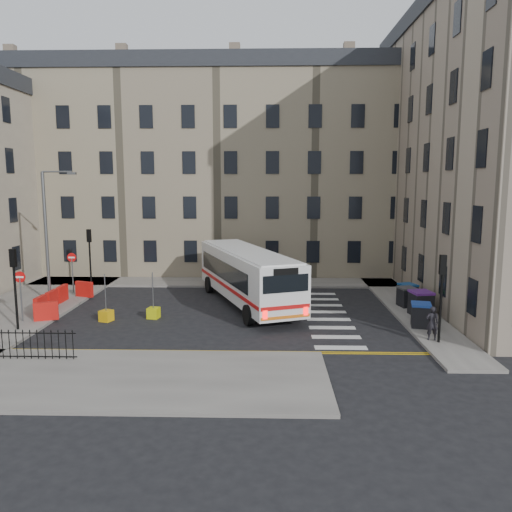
{
  "coord_description": "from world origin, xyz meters",
  "views": [
    {
      "loc": [
        0.7,
        -28.07,
        7.49
      ],
      "look_at": [
        -0.12,
        2.42,
        3.0
      ],
      "focal_mm": 35.0,
      "sensor_mm": 36.0,
      "label": 1
    }
  ],
  "objects_px": {
    "wheelie_bin_b": "(421,303)",
    "streetlamp": "(46,235)",
    "bus": "(247,274)",
    "wheelie_bin_d": "(407,297)",
    "wheelie_bin_e": "(408,293)",
    "bollard_yellow": "(106,316)",
    "wheelie_bin_a": "(421,315)",
    "wheelie_bin_c": "(417,302)",
    "bollard_chevron": "(154,313)",
    "pedestrian": "(432,323)"
  },
  "relations": [
    {
      "from": "wheelie_bin_b",
      "to": "streetlamp",
      "type": "bearing_deg",
      "value": 164.07
    },
    {
      "from": "wheelie_bin_c",
      "to": "wheelie_bin_e",
      "type": "height_order",
      "value": "wheelie_bin_e"
    },
    {
      "from": "wheelie_bin_e",
      "to": "bollard_yellow",
      "type": "distance_m",
      "value": 17.98
    },
    {
      "from": "wheelie_bin_c",
      "to": "wheelie_bin_e",
      "type": "xyz_separation_m",
      "value": [
        0.07,
        2.2,
        0.01
      ]
    },
    {
      "from": "wheelie_bin_b",
      "to": "pedestrian",
      "type": "xyz_separation_m",
      "value": [
        -0.8,
        -4.46,
        0.12
      ]
    },
    {
      "from": "streetlamp",
      "to": "bollard_chevron",
      "type": "xyz_separation_m",
      "value": [
        7.26,
        -3.21,
        -4.04
      ]
    },
    {
      "from": "bus",
      "to": "wheelie_bin_b",
      "type": "relative_size",
      "value": 8.9
    },
    {
      "from": "streetlamp",
      "to": "bollard_yellow",
      "type": "distance_m",
      "value": 7.38
    },
    {
      "from": "wheelie_bin_e",
      "to": "bollard_yellow",
      "type": "height_order",
      "value": "wheelie_bin_e"
    },
    {
      "from": "pedestrian",
      "to": "bollard_yellow",
      "type": "height_order",
      "value": "pedestrian"
    },
    {
      "from": "wheelie_bin_a",
      "to": "streetlamp",
      "type": "bearing_deg",
      "value": 179.71
    },
    {
      "from": "wheelie_bin_b",
      "to": "bollard_yellow",
      "type": "height_order",
      "value": "wheelie_bin_b"
    },
    {
      "from": "bollard_yellow",
      "to": "pedestrian",
      "type": "bearing_deg",
      "value": -11.31
    },
    {
      "from": "streetlamp",
      "to": "bollard_chevron",
      "type": "bearing_deg",
      "value": -23.85
    },
    {
      "from": "bollard_yellow",
      "to": "bollard_chevron",
      "type": "xyz_separation_m",
      "value": [
        2.44,
        0.66,
        0.0
      ]
    },
    {
      "from": "pedestrian",
      "to": "bollard_chevron",
      "type": "distance_m",
      "value": 14.67
    },
    {
      "from": "wheelie_bin_c",
      "to": "bollard_yellow",
      "type": "distance_m",
      "value": 17.52
    },
    {
      "from": "bollard_chevron",
      "to": "wheelie_bin_b",
      "type": "bearing_deg",
      "value": 1.87
    },
    {
      "from": "wheelie_bin_c",
      "to": "pedestrian",
      "type": "bearing_deg",
      "value": -86.46
    },
    {
      "from": "wheelie_bin_a",
      "to": "wheelie_bin_c",
      "type": "xyz_separation_m",
      "value": [
        0.71,
        3.1,
        -0.05
      ]
    },
    {
      "from": "streetlamp",
      "to": "wheelie_bin_c",
      "type": "distance_m",
      "value": 22.59
    },
    {
      "from": "pedestrian",
      "to": "bus",
      "type": "bearing_deg",
      "value": -36.71
    },
    {
      "from": "wheelie_bin_b",
      "to": "wheelie_bin_e",
      "type": "height_order",
      "value": "wheelie_bin_b"
    },
    {
      "from": "wheelie_bin_c",
      "to": "wheelie_bin_e",
      "type": "bearing_deg",
      "value": 100.74
    },
    {
      "from": "wheelie_bin_d",
      "to": "bollard_chevron",
      "type": "bearing_deg",
      "value": 177.65
    },
    {
      "from": "pedestrian",
      "to": "bollard_yellow",
      "type": "relative_size",
      "value": 2.71
    },
    {
      "from": "wheelie_bin_e",
      "to": "bus",
      "type": "bearing_deg",
      "value": 162.78
    },
    {
      "from": "wheelie_bin_e",
      "to": "streetlamp",
      "type": "bearing_deg",
      "value": 162.14
    },
    {
      "from": "streetlamp",
      "to": "bus",
      "type": "relative_size",
      "value": 0.66
    },
    {
      "from": "wheelie_bin_a",
      "to": "wheelie_bin_e",
      "type": "bearing_deg",
      "value": 94.31
    },
    {
      "from": "bollard_chevron",
      "to": "bus",
      "type": "bearing_deg",
      "value": 32.96
    },
    {
      "from": "streetlamp",
      "to": "bollard_chevron",
      "type": "height_order",
      "value": "streetlamp"
    },
    {
      "from": "wheelie_bin_d",
      "to": "bollard_chevron",
      "type": "relative_size",
      "value": 2.04
    },
    {
      "from": "wheelie_bin_a",
      "to": "bollard_chevron",
      "type": "xyz_separation_m",
      "value": [
        -14.25,
        1.74,
        -0.47
      ]
    },
    {
      "from": "bollard_yellow",
      "to": "wheelie_bin_d",
      "type": "bearing_deg",
      "value": 10.55
    },
    {
      "from": "wheelie_bin_e",
      "to": "pedestrian",
      "type": "distance_m",
      "value": 7.59
    },
    {
      "from": "bus",
      "to": "streetlamp",
      "type": "bearing_deg",
      "value": 159.33
    },
    {
      "from": "bus",
      "to": "wheelie_bin_d",
      "type": "xyz_separation_m",
      "value": [
        9.62,
        -0.76,
        -1.19
      ]
    },
    {
      "from": "pedestrian",
      "to": "bollard_yellow",
      "type": "bearing_deg",
      "value": -9.23
    },
    {
      "from": "wheelie_bin_c",
      "to": "bollard_yellow",
      "type": "height_order",
      "value": "wheelie_bin_c"
    },
    {
      "from": "wheelie_bin_b",
      "to": "wheelie_bin_c",
      "type": "height_order",
      "value": "wheelie_bin_b"
    },
    {
      "from": "wheelie_bin_a",
      "to": "bus",
      "type": "bearing_deg",
      "value": 163.93
    },
    {
      "from": "wheelie_bin_a",
      "to": "bollard_yellow",
      "type": "xyz_separation_m",
      "value": [
        -16.69,
        1.08,
        -0.47
      ]
    },
    {
      "from": "bollard_yellow",
      "to": "bollard_chevron",
      "type": "relative_size",
      "value": 1.0
    },
    {
      "from": "bus",
      "to": "pedestrian",
      "type": "xyz_separation_m",
      "value": [
        9.03,
        -7.26,
        -0.96
      ]
    },
    {
      "from": "bollard_chevron",
      "to": "bollard_yellow",
      "type": "bearing_deg",
      "value": -164.9
    },
    {
      "from": "bollard_yellow",
      "to": "wheelie_bin_e",
      "type": "bearing_deg",
      "value": 13.58
    },
    {
      "from": "wheelie_bin_e",
      "to": "bollard_chevron",
      "type": "relative_size",
      "value": 2.13
    },
    {
      "from": "wheelie_bin_a",
      "to": "wheelie_bin_e",
      "type": "height_order",
      "value": "wheelie_bin_a"
    },
    {
      "from": "bus",
      "to": "wheelie_bin_a",
      "type": "relative_size",
      "value": 9.59
    }
  ]
}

